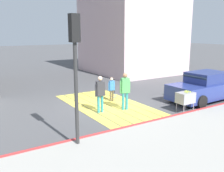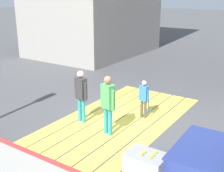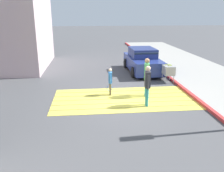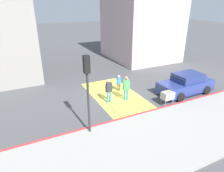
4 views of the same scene
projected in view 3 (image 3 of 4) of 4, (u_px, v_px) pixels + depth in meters
name	position (u px, v px, depth m)	size (l,w,h in m)	color
ground_plane	(124.00, 99.00, 11.03)	(120.00, 120.00, 0.00)	#4C4C4F
crosswalk_stripes	(124.00, 99.00, 11.03)	(6.40, 3.25, 0.01)	#EAD64C
curb_painted	(192.00, 95.00, 11.33)	(0.16, 40.00, 0.13)	#BC3333
car_parked_near_curb	(143.00, 61.00, 15.76)	(2.05, 4.33, 1.57)	navy
tennis_ball_cart	(168.00, 70.00, 13.47)	(0.56, 0.80, 1.02)	#99999E
pedestrian_adult_lead	(147.00, 74.00, 11.11)	(0.31, 0.51, 1.81)	teal
pedestrian_adult_trailing	(147.00, 83.00, 9.95)	(0.27, 0.50, 1.73)	teal
pedestrian_child_with_racket	(110.00, 80.00, 11.33)	(0.29, 0.41, 1.31)	brown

